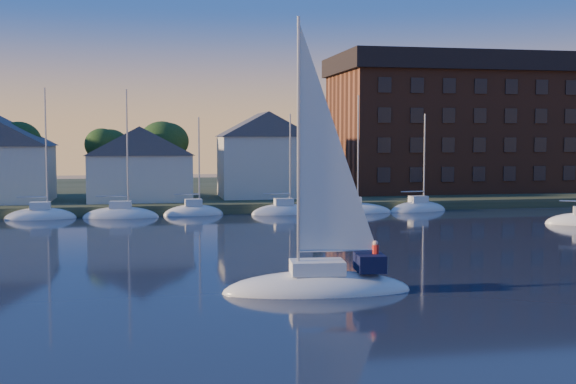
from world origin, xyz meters
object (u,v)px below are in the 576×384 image
object	(u,v)px
clubhouse_east	(263,154)
hero_sailboat	(320,280)
clubhouse_centre	(140,163)
condo_block	(452,123)

from	to	relation	value
clubhouse_east	hero_sailboat	size ratio (longest dim) A/B	0.69
clubhouse_centre	hero_sailboat	size ratio (longest dim) A/B	0.76
clubhouse_east	hero_sailboat	world-z (taller)	hero_sailboat
clubhouse_east	condo_block	bearing A→B (deg)	12.89
condo_block	hero_sailboat	size ratio (longest dim) A/B	2.05
clubhouse_east	clubhouse_centre	bearing A→B (deg)	-171.87
clubhouse_centre	hero_sailboat	xyz separation A→B (m)	(9.40, -45.00, -4.51)
clubhouse_centre	clubhouse_east	bearing A→B (deg)	8.13
condo_block	hero_sailboat	bearing A→B (deg)	-120.02
clubhouse_centre	clubhouse_east	distance (m)	14.17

